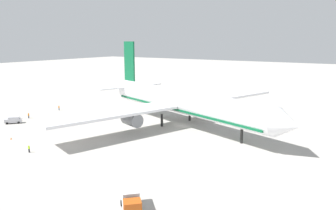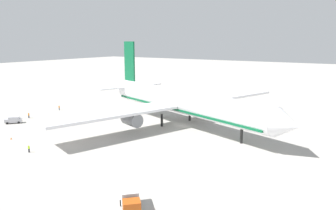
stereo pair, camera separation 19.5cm
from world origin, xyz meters
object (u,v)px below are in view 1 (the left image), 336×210
ground_worker_0 (29,115)px  traffic_cone_2 (11,138)px  airliner (180,102)px  service_truck_1 (131,200)px  service_van (13,120)px  traffic_cone_1 (143,100)px  ground_worker_3 (59,108)px  ground_worker_2 (29,149)px

ground_worker_0 → traffic_cone_2: size_ratio=3.22×
airliner → traffic_cone_2: size_ratio=141.93×
service_truck_1 → service_van: 65.47m
service_truck_1 → traffic_cone_1: bearing=125.9°
ground_worker_3 → traffic_cone_2: size_ratio=3.22×
ground_worker_0 → ground_worker_3: 13.30m
service_truck_1 → service_van: (-62.03, 20.94, -0.68)m
ground_worker_3 → service_truck_1: bearing=-31.7°
traffic_cone_1 → traffic_cone_2: (4.09, -60.15, 0.00)m
airliner → traffic_cone_2: 45.74m
service_van → traffic_cone_2: service_van is taller
service_van → airliner: bearing=31.2°
ground_worker_3 → traffic_cone_2: bearing=-58.2°
service_truck_1 → airliner: bearing=112.7°
service_van → traffic_cone_2: (14.54, -9.88, -0.76)m
ground_worker_2 → traffic_cone_1: ground_worker_2 is taller
service_truck_1 → service_van: bearing=161.3°
airliner → traffic_cone_1: 40.91m
airliner → ground_worker_0: size_ratio=44.02×
ground_worker_3 → ground_worker_0: bearing=-82.7°
service_van → ground_worker_3: service_van is taller
ground_worker_0 → traffic_cone_1: (12.55, 43.73, -0.63)m
ground_worker_3 → traffic_cone_1: size_ratio=3.22×
service_van → traffic_cone_2: 17.59m
ground_worker_0 → ground_worker_2: ground_worker_0 is taller
ground_worker_0 → traffic_cone_1: bearing=74.0°
service_van → ground_worker_0: (-2.10, 6.54, -0.13)m
ground_worker_0 → ground_worker_3: size_ratio=1.00×
airliner → service_truck_1: 50.84m
service_truck_1 → ground_worker_2: service_truck_1 is taller
ground_worker_0 → traffic_cone_1: size_ratio=3.22×
airliner → ground_worker_3: bearing=-172.6°
airliner → ground_worker_2: 42.47m
service_van → ground_worker_0: bearing=107.8°
service_van → ground_worker_2: bearing=-26.3°
service_van → ground_worker_0: service_van is taller
airliner → ground_worker_2: (-15.49, -39.09, -5.97)m
ground_worker_2 → traffic_cone_1: (-16.57, 63.64, -0.59)m
airliner → ground_worker_0: (-44.61, -19.18, -5.93)m
ground_worker_0 → ground_worker_2: 35.28m
ground_worker_3 → service_van: bearing=-79.1°
ground_worker_2 → ground_worker_3: size_ratio=0.96×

